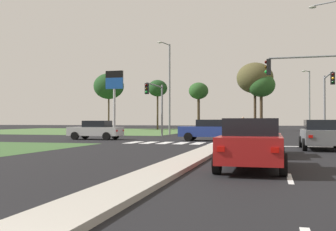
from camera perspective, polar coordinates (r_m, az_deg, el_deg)
name	(u,v)px	position (r m, az deg, el deg)	size (l,w,h in m)	color
ground_plane	(232,140)	(31.96, 9.17, -3.49)	(200.00, 200.00, 0.00)	black
grass_verge_far_left	(81,131)	(63.13, -12.24, -2.13)	(35.00, 35.00, 0.01)	#476B38
median_island_near	(176,165)	(13.22, 1.17, -7.06)	(1.20, 22.00, 0.14)	#ADA89E
median_island_far	(250,131)	(56.88, 11.59, -2.22)	(1.20, 36.00, 0.14)	gray
lane_dash_second	(290,178)	(11.10, 16.95, -8.58)	(0.14, 2.00, 0.01)	silver
lane_dash_third	(284,158)	(17.06, 16.15, -5.83)	(0.14, 2.00, 0.01)	silver
stop_bar_near	(285,146)	(24.83, 16.38, -4.24)	(6.40, 0.50, 0.01)	silver
crosswalk_bar_near	(133,142)	(28.26, -4.94, -3.84)	(0.70, 2.80, 0.01)	silver
crosswalk_bar_second	(149,143)	(27.89, -2.71, -3.88)	(0.70, 2.80, 0.01)	silver
crosswalk_bar_third	(165,143)	(27.57, -0.42, -3.92)	(0.70, 2.80, 0.01)	silver
crosswalk_bar_fourth	(181,143)	(27.29, 1.92, -3.95)	(0.70, 2.80, 0.01)	silver
crosswalk_bar_fifth	(198,143)	(27.06, 4.30, -3.98)	(0.70, 2.80, 0.01)	silver
crosswalk_bar_sixth	(215,144)	(26.88, 6.72, -4.00)	(0.70, 2.80, 0.01)	silver
crosswalk_bar_seventh	(232,144)	(26.74, 9.16, -4.01)	(0.70, 2.80, 0.01)	silver
crosswalk_bar_eighth	(250,144)	(26.66, 11.63, -4.01)	(0.70, 2.80, 0.01)	silver
car_grey_near	(321,134)	(22.73, 20.97, -2.52)	(2.08, 4.30, 1.57)	slate
car_teal_second	(236,126)	(63.51, 9.72, -1.45)	(2.00, 4.17, 1.48)	#19565B
car_silver_third	(96,130)	(33.16, -10.24, -2.03)	(4.31, 2.06, 1.54)	#B7B7BC
car_red_fourth	(252,143)	(12.82, 11.86, -3.90)	(2.03, 4.54, 1.60)	#A31919
car_maroon_fifth	(256,137)	(18.19, 12.42, -3.02)	(2.03, 4.47, 1.57)	maroon
car_blue_sixth	(209,130)	(30.73, 5.91, -2.07)	(4.52, 2.01, 1.61)	navy
traffic_signal_far_left	(156,99)	(37.93, -1.68, 2.35)	(0.32, 5.32, 5.12)	gray
traffic_signal_far_right	(327,93)	(36.73, 21.76, 3.01)	(0.32, 5.45, 5.60)	gray
traffic_signal_near_right	(319,81)	(25.43, 20.72, 4.61)	(5.10, 0.32, 5.60)	gray
street_lamp_third	(169,84)	(44.54, 0.10, 4.52)	(0.85, 2.54, 10.09)	gray
street_lamp_fourth	(309,98)	(58.99, 19.43, 2.43)	(1.25, 1.88, 8.49)	gray
pedestrian_at_median	(243,124)	(41.15, 10.62, -1.16)	(0.34, 0.34, 1.80)	#232833
fuel_price_totem	(114,88)	(40.25, -7.65, 3.86)	(1.80, 0.24, 6.51)	silver
treeline_near	(109,86)	(72.90, -8.43, 4.14)	(5.42, 5.42, 10.07)	#423323
treeline_second	(158,89)	(69.38, -1.50, 3.85)	(3.37, 3.37, 8.62)	#423323
treeline_third	(199,92)	(65.88, 4.37, 3.41)	(3.22, 3.22, 7.82)	#423323
treeline_fourth	(261,86)	(62.26, 13.13, 4.16)	(4.19, 4.19, 8.71)	#423323
treeline_fifth	(255,78)	(63.15, 12.27, 5.21)	(5.56, 5.56, 10.48)	#423323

